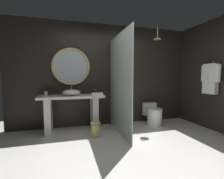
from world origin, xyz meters
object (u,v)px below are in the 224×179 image
at_px(round_wall_mirror, 71,67).
at_px(toilet, 153,115).
at_px(tumbler_cup, 46,94).
at_px(hanging_bathrobe, 210,77).
at_px(vessel_sink, 72,93).
at_px(waste_bin, 96,129).
at_px(folded_hand_towel, 98,94).
at_px(rain_shower_head, 157,38).
at_px(soap_dispenser, 94,92).

xyz_separation_m(round_wall_mirror, toilet, (2.06, -0.35, -1.24)).
bearing_deg(tumbler_cup, hanging_bathrobe, -12.25).
xyz_separation_m(vessel_sink, toilet, (2.07, -0.07, -0.63)).
relative_size(toilet, waste_bin, 1.80).
bearing_deg(round_wall_mirror, toilet, -9.77).
distance_m(vessel_sink, folded_hand_towel, 0.59).
height_order(round_wall_mirror, rain_shower_head, rain_shower_head).
bearing_deg(rain_shower_head, toilet, 153.97).
height_order(round_wall_mirror, toilet, round_wall_mirror).
height_order(tumbler_cup, hanging_bathrobe, hanging_bathrobe).
bearing_deg(tumbler_cup, folded_hand_towel, -8.11).
height_order(soap_dispenser, rain_shower_head, rain_shower_head).
height_order(rain_shower_head, waste_bin, rain_shower_head).
bearing_deg(rain_shower_head, tumbler_cup, 177.72).
xyz_separation_m(tumbler_cup, hanging_bathrobe, (3.67, -0.80, 0.36)).
height_order(hanging_bathrobe, folded_hand_towel, hanging_bathrobe).
relative_size(vessel_sink, waste_bin, 1.24).
bearing_deg(vessel_sink, soap_dispenser, 3.36).
bearing_deg(toilet, round_wall_mirror, 170.23).
relative_size(round_wall_mirror, toilet, 1.57).
bearing_deg(folded_hand_towel, waste_bin, -107.47).
relative_size(toilet, folded_hand_towel, 2.34).
distance_m(rain_shower_head, hanging_bathrobe, 1.56).
distance_m(soap_dispenser, waste_bin, 0.89).
xyz_separation_m(vessel_sink, hanging_bathrobe, (3.12, -0.78, 0.34)).
bearing_deg(folded_hand_towel, vessel_sink, 165.57).
xyz_separation_m(tumbler_cup, rain_shower_head, (2.68, -0.11, 1.35)).
bearing_deg(folded_hand_towel, round_wall_mirror, 142.43).
height_order(rain_shower_head, folded_hand_towel, rain_shower_head).
distance_m(vessel_sink, hanging_bathrobe, 3.23).
relative_size(tumbler_cup, hanging_bathrobe, 0.14).
xyz_separation_m(hanging_bathrobe, folded_hand_towel, (-2.54, 0.64, -0.38)).
bearing_deg(folded_hand_towel, tumbler_cup, 171.89).
distance_m(soap_dispenser, toilet, 1.67).
xyz_separation_m(vessel_sink, folded_hand_towel, (0.57, -0.15, -0.04)).
xyz_separation_m(tumbler_cup, toilet, (2.62, -0.08, -0.62)).
bearing_deg(folded_hand_towel, hanging_bathrobe, -14.04).
height_order(hanging_bathrobe, toilet, hanging_bathrobe).
distance_m(hanging_bathrobe, folded_hand_towel, 2.65).
relative_size(waste_bin, folded_hand_towel, 1.30).
bearing_deg(folded_hand_towel, soap_dispenser, 105.74).
distance_m(vessel_sink, round_wall_mirror, 0.67).
height_order(soap_dispenser, waste_bin, soap_dispenser).
relative_size(vessel_sink, folded_hand_towel, 1.62).
bearing_deg(waste_bin, round_wall_mirror, 120.96).
bearing_deg(vessel_sink, round_wall_mirror, 88.45).
height_order(tumbler_cup, waste_bin, tumbler_cup).
height_order(rain_shower_head, hanging_bathrobe, rain_shower_head).
xyz_separation_m(vessel_sink, waste_bin, (0.47, -0.48, -0.74)).
relative_size(tumbler_cup, folded_hand_towel, 0.44).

